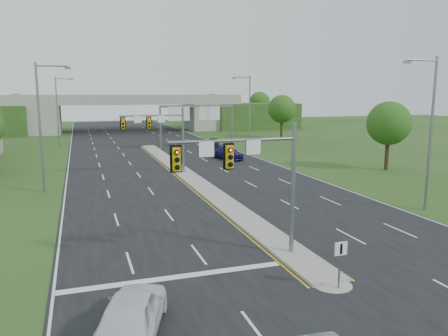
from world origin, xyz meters
name	(u,v)px	position (x,y,z in m)	size (l,w,h in m)	color
ground	(291,254)	(0.00, 0.00, 0.00)	(240.00, 240.00, 0.00)	#264619
road	(166,160)	(0.00, 35.00, 0.01)	(24.00, 160.00, 0.02)	black
median	(188,176)	(0.00, 23.00, 0.10)	(2.00, 54.00, 0.16)	gray
median_nose	(332,283)	(0.00, -4.00, 0.10)	(2.00, 2.00, 0.16)	gray
lane_markings	(171,168)	(-0.60, 28.91, 0.02)	(23.72, 160.00, 0.01)	gold
signal_mast_near	(253,169)	(-2.26, -0.07, 4.73)	(6.62, 0.60, 7.00)	slate
signal_mast_far	(162,130)	(-2.26, 24.93, 4.73)	(6.62, 0.60, 7.00)	slate
keep_right_sign	(340,257)	(0.00, -4.53, 1.52)	(0.60, 0.13, 2.20)	slate
sign_gantry	(196,115)	(6.68, 44.92, 5.24)	(11.58, 0.44, 6.67)	slate
overpass	(127,115)	(0.00, 80.00, 3.55)	(80.00, 14.00, 8.10)	gray
lightpole_l_mid	(42,122)	(-13.30, 20.00, 6.10)	(2.85, 0.25, 11.00)	slate
lightpole_l_far	(58,108)	(-13.30, 55.00, 6.10)	(2.85, 0.25, 11.00)	slate
lightpole_r_near	(429,127)	(13.30, 5.00, 6.10)	(2.85, 0.25, 11.00)	slate
lightpole_r_far	(248,109)	(13.30, 40.00, 6.10)	(2.85, 0.25, 11.00)	slate
tree_r_near	(389,123)	(22.00, 20.00, 5.18)	(4.80, 4.80, 7.60)	#382316
tree_r_mid	(282,109)	(26.00, 55.00, 5.51)	(5.20, 5.20, 8.12)	#382316
tree_back_b	(17,106)	(-24.00, 94.00, 5.51)	(5.60, 5.60, 8.32)	#382316
tree_back_c	(212,104)	(24.00, 94.00, 5.51)	(5.60, 5.60, 8.32)	#382316
tree_back_d	(260,103)	(38.00, 94.00, 5.84)	(6.00, 6.00, 8.85)	#382316
car_white	(132,312)	(-8.95, -5.32, 0.86)	(1.99, 4.96, 1.69)	silver
car_far_b	(227,153)	(7.73, 33.24, 0.83)	(2.27, 5.59, 1.62)	#150D51
car_far_c	(213,142)	(9.71, 45.95, 0.74)	(1.71, 4.25, 1.45)	black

